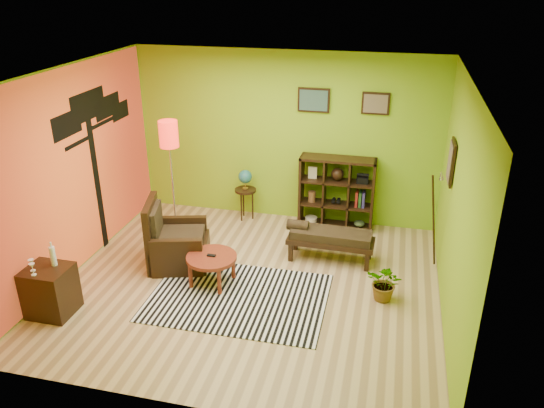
% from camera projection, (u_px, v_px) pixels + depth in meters
% --- Properties ---
extents(ground, '(5.00, 5.00, 0.00)m').
position_uv_depth(ground, '(250.00, 284.00, 7.19)').
color(ground, tan).
rests_on(ground, ground).
extents(room_shell, '(5.04, 4.54, 2.82)m').
position_uv_depth(room_shell, '(240.00, 158.00, 6.49)').
color(room_shell, '#7FB219').
rests_on(room_shell, ground).
extents(zebra_rug, '(2.30, 1.63, 0.01)m').
position_uv_depth(zebra_rug, '(238.00, 297.00, 6.90)').
color(zebra_rug, white).
rests_on(zebra_rug, ground).
extents(coffee_table, '(0.68, 0.68, 0.44)m').
position_uv_depth(coffee_table, '(212.00, 260.00, 7.08)').
color(coffee_table, maroon).
rests_on(coffee_table, ground).
extents(armchair, '(0.99, 0.99, 0.99)m').
position_uv_depth(armchair, '(175.00, 245.00, 7.58)').
color(armchair, black).
rests_on(armchair, ground).
extents(side_cabinet, '(0.53, 0.48, 0.94)m').
position_uv_depth(side_cabinet, '(50.00, 290.00, 6.48)').
color(side_cabinet, black).
rests_on(side_cabinet, ground).
extents(floor_lamp, '(0.29, 0.29, 1.93)m').
position_uv_depth(floor_lamp, '(169.00, 145.00, 7.74)').
color(floor_lamp, silver).
rests_on(floor_lamp, ground).
extents(globe_table, '(0.36, 0.36, 0.88)m').
position_uv_depth(globe_table, '(245.00, 182.00, 8.82)').
color(globe_table, black).
rests_on(globe_table, ground).
extents(cube_shelf, '(1.20, 0.35, 1.20)m').
position_uv_depth(cube_shelf, '(337.00, 193.00, 8.56)').
color(cube_shelf, black).
rests_on(cube_shelf, ground).
extents(bench, '(1.28, 0.47, 0.58)m').
position_uv_depth(bench, '(328.00, 237.00, 7.66)').
color(bench, black).
rests_on(bench, ground).
extents(potted_plant, '(0.59, 0.62, 0.39)m').
position_uv_depth(potted_plant, '(385.00, 287.00, 6.79)').
color(potted_plant, '#26661E').
rests_on(potted_plant, ground).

